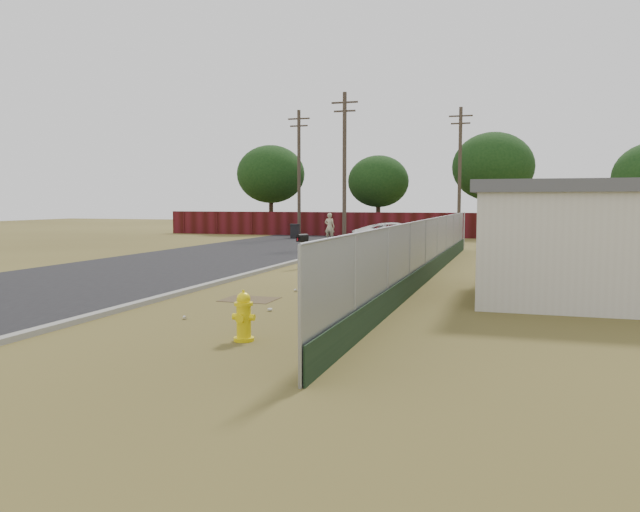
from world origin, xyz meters
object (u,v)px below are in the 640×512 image
(mailbox, at_px, (302,241))
(trash_bin, at_px, (295,231))
(pickup_truck, at_px, (398,235))
(pedestrian, at_px, (330,227))
(fire_hydrant, at_px, (244,317))

(mailbox, xyz_separation_m, trash_bin, (-7.00, 18.44, -0.53))
(pickup_truck, bearing_deg, mailbox, 156.20)
(trash_bin, bearing_deg, mailbox, -69.22)
(pickup_truck, height_order, pedestrian, pedestrian)
(mailbox, height_order, pedestrian, pedestrian)
(fire_hydrant, xyz_separation_m, pedestrian, (-7.00, 28.75, 0.48))
(fire_hydrant, bearing_deg, pedestrian, 103.69)
(mailbox, relative_size, trash_bin, 1.31)
(fire_hydrant, relative_size, mailbox, 0.71)
(pedestrian, xyz_separation_m, trash_bin, (-3.14, 1.98, -0.40))
(pickup_truck, distance_m, trash_bin, 10.88)
(pickup_truck, relative_size, trash_bin, 5.00)
(fire_hydrant, relative_size, pickup_truck, 0.19)
(fire_hydrant, height_order, mailbox, mailbox)
(pedestrian, bearing_deg, pickup_truck, 138.89)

